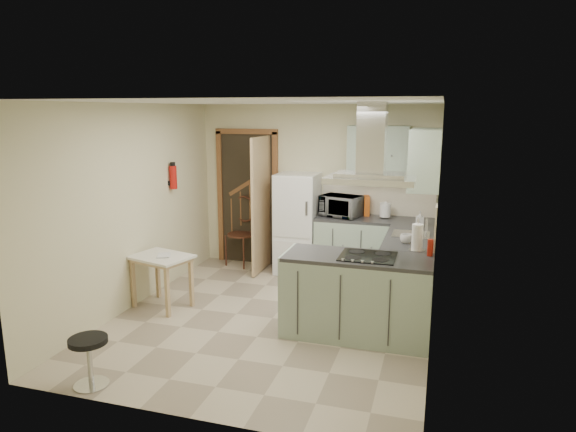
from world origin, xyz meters
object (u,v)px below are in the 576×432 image
(peninsula, at_px, (357,296))
(fridge, at_px, (298,224))
(bentwood_chair, at_px, (241,235))
(microwave, at_px, (341,206))
(drop_leaf_table, at_px, (162,281))
(extractor_hood, at_px, (370,180))
(stool, at_px, (90,361))

(peninsula, bearing_deg, fridge, 121.74)
(peninsula, xyz_separation_m, bentwood_chair, (-2.17, 2.08, 0.04))
(microwave, bearing_deg, bentwood_chair, -166.70)
(drop_leaf_table, bearing_deg, microwave, 59.96)
(extractor_hood, distance_m, microwave, 2.19)
(bentwood_chair, bearing_deg, drop_leaf_table, -82.55)
(peninsula, xyz_separation_m, stool, (-2.10, -1.71, -0.22))
(peninsula, relative_size, bentwood_chair, 1.58)
(fridge, bearing_deg, peninsula, -58.26)
(drop_leaf_table, relative_size, bentwood_chair, 0.72)
(fridge, distance_m, microwave, 0.72)
(microwave, bearing_deg, stool, -95.51)
(extractor_hood, relative_size, drop_leaf_table, 1.27)
(fridge, relative_size, drop_leaf_table, 2.12)
(extractor_hood, height_order, stool, extractor_hood)
(drop_leaf_table, xyz_separation_m, bentwood_chair, (0.28, 1.94, 0.16))
(fridge, xyz_separation_m, extractor_hood, (1.32, -1.98, 0.97))
(extractor_hood, relative_size, stool, 1.97)
(fridge, height_order, drop_leaf_table, fridge)
(microwave, bearing_deg, fridge, -163.48)
(fridge, bearing_deg, stool, -103.40)
(peninsula, bearing_deg, stool, -140.85)
(extractor_hood, bearing_deg, stool, -142.14)
(peninsula, bearing_deg, bentwood_chair, 136.29)
(drop_leaf_table, height_order, bentwood_chair, bentwood_chair)
(drop_leaf_table, relative_size, stool, 1.55)
(fridge, xyz_separation_m, bentwood_chair, (-0.95, 0.10, -0.26))
(fridge, height_order, bentwood_chair, fridge)
(drop_leaf_table, distance_m, bentwood_chair, 1.97)
(extractor_hood, xyz_separation_m, microwave, (-0.67, 1.97, -0.67))
(fridge, xyz_separation_m, stool, (-0.88, -3.69, -0.52))
(extractor_hood, distance_m, bentwood_chair, 3.32)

